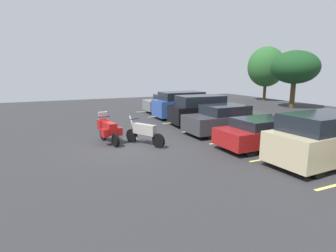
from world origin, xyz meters
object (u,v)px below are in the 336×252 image
at_px(car_charcoal, 226,120).
at_px(car_champagne, 326,139).
at_px(car_grey, 171,103).
at_px(motorcycle_second, 144,133).
at_px(car_black, 204,110).
at_px(motorcycle_touring, 108,129).
at_px(car_blue, 185,105).
at_px(car_red, 265,133).

distance_m(car_charcoal, car_champagne, 5.62).
height_order(car_grey, car_charcoal, car_charcoal).
bearing_deg(motorcycle_second, car_black, 121.16).
distance_m(car_black, car_charcoal, 2.65).
distance_m(car_grey, car_black, 5.73).
xyz_separation_m(motorcycle_touring, car_charcoal, (0.62, 6.33, 0.09)).
bearing_deg(motorcycle_touring, car_grey, 138.08).
xyz_separation_m(motorcycle_touring, motorcycle_second, (1.06, 1.44, -0.08)).
height_order(motorcycle_second, car_champagne, car_champagne).
height_order(motorcycle_second, car_grey, car_grey).
relative_size(car_grey, car_charcoal, 0.97).
height_order(car_grey, car_blue, car_blue).
distance_m(car_grey, car_charcoal, 8.36).
bearing_deg(motorcycle_second, motorcycle_touring, -126.25).
xyz_separation_m(car_grey, car_charcoal, (8.34, -0.60, 0.03)).
bearing_deg(car_blue, car_red, -3.10).
bearing_deg(car_champagne, car_blue, 179.72).
xyz_separation_m(motorcycle_touring, car_black, (-2.02, 6.52, 0.25)).
height_order(car_black, car_red, car_black).
bearing_deg(car_blue, car_grey, 175.02).
height_order(motorcycle_touring, car_charcoal, car_charcoal).
distance_m(motorcycle_second, car_charcoal, 4.92).
bearing_deg(car_blue, motorcycle_touring, -54.18).
bearing_deg(car_black, car_charcoal, -4.13).
relative_size(car_black, car_champagne, 0.95).
height_order(car_blue, car_black, car_blue).
relative_size(car_grey, car_red, 0.98).
height_order(car_grey, car_champagne, car_champagne).
xyz_separation_m(car_black, car_charcoal, (2.64, -0.19, -0.16)).
bearing_deg(motorcycle_touring, car_red, 59.59).
distance_m(car_charcoal, car_red, 3.04).
height_order(car_grey, car_red, car_grey).
xyz_separation_m(motorcycle_second, car_champagne, (5.17, 5.19, 0.35)).
bearing_deg(car_black, car_grey, 175.87).
height_order(motorcycle_touring, car_champagne, car_champagne).
xyz_separation_m(car_grey, car_red, (11.38, -0.71, -0.06)).
distance_m(car_blue, car_black, 2.81).
relative_size(motorcycle_touring, car_champagne, 0.44).
relative_size(car_charcoal, car_red, 1.02).
distance_m(car_blue, car_red, 8.49).
distance_m(motorcycle_second, car_black, 5.95).
xyz_separation_m(car_blue, car_red, (8.48, -0.46, -0.27)).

